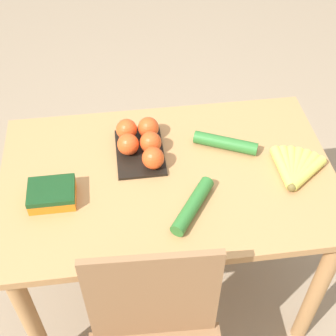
{
  "coord_description": "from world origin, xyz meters",
  "views": [
    {
      "loc": [
        0.14,
        1.08,
        1.9
      ],
      "look_at": [
        0.0,
        0.0,
        0.76
      ],
      "focal_mm": 50.0,
      "sensor_mm": 36.0,
      "label": 1
    }
  ],
  "objects_px": {
    "banana_bunch": "(295,169)",
    "cucumber_near": "(193,205)",
    "tomato_pack": "(141,142)",
    "cucumber_far": "(225,143)",
    "carrot_bag": "(52,193)"
  },
  "relations": [
    {
      "from": "banana_bunch",
      "to": "cucumber_near",
      "type": "xyz_separation_m",
      "value": [
        0.37,
        0.11,
        0.0
      ]
    },
    {
      "from": "banana_bunch",
      "to": "cucumber_near",
      "type": "relative_size",
      "value": 0.92
    },
    {
      "from": "carrot_bag",
      "to": "cucumber_near",
      "type": "bearing_deg",
      "value": 166.97
    },
    {
      "from": "cucumber_far",
      "to": "banana_bunch",
      "type": "bearing_deg",
      "value": 143.28
    },
    {
      "from": "carrot_bag",
      "to": "cucumber_far",
      "type": "bearing_deg",
      "value": -164.58
    },
    {
      "from": "tomato_pack",
      "to": "cucumber_near",
      "type": "height_order",
      "value": "tomato_pack"
    },
    {
      "from": "banana_bunch",
      "to": "tomato_pack",
      "type": "height_order",
      "value": "tomato_pack"
    },
    {
      "from": "banana_bunch",
      "to": "cucumber_far",
      "type": "distance_m",
      "value": 0.26
    },
    {
      "from": "cucumber_near",
      "to": "banana_bunch",
      "type": "bearing_deg",
      "value": -163.02
    },
    {
      "from": "carrot_bag",
      "to": "cucumber_far",
      "type": "height_order",
      "value": "carrot_bag"
    },
    {
      "from": "cucumber_far",
      "to": "cucumber_near",
      "type": "bearing_deg",
      "value": 58.59
    },
    {
      "from": "banana_bunch",
      "to": "cucumber_near",
      "type": "distance_m",
      "value": 0.39
    },
    {
      "from": "banana_bunch",
      "to": "tomato_pack",
      "type": "distance_m",
      "value": 0.54
    },
    {
      "from": "tomato_pack",
      "to": "carrot_bag",
      "type": "distance_m",
      "value": 0.36
    },
    {
      "from": "banana_bunch",
      "to": "tomato_pack",
      "type": "relative_size",
      "value": 0.79
    }
  ]
}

